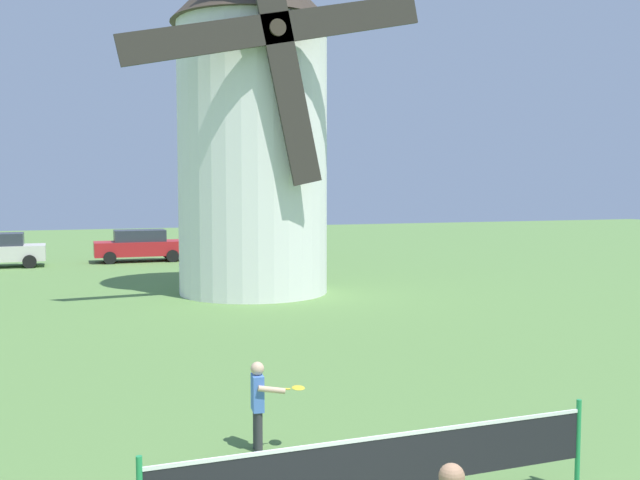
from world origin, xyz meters
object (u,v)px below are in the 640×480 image
Objects in this scene: tennis_net at (385,463)px; parked_car_red at (140,245)px; player_far at (259,400)px; parked_car_black at (260,242)px; windmill at (253,114)px.

parked_car_red is (0.27, 28.64, 0.13)m from tennis_net.
parked_car_red is (0.96, 26.11, 0.11)m from player_far.
tennis_net is 29.11m from parked_car_black.
player_far is at bearing -92.11° from parked_car_red.
parked_car_black is at bearing 74.77° from player_far.
player_far is 0.29× the size of parked_car_black.
tennis_net is at bearing -99.97° from windmill.
parked_car_black reaches higher than player_far.
parked_car_red is at bearing 177.79° from parked_car_black.
parked_car_red is 6.08m from parked_car_black.
player_far reaches higher than tennis_net.
parked_car_red reaches higher than player_far.
windmill is 2.55× the size of tennis_net.
windmill is 13.30m from parked_car_black.
tennis_net is 1.21× the size of parked_car_black.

